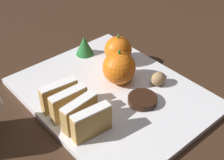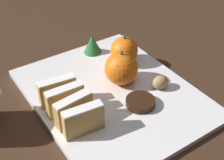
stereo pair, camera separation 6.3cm
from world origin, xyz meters
name	(u,v)px [view 1 (the left image)]	position (x,y,z in m)	size (l,w,h in m)	color
ground_plane	(112,96)	(0.00, 0.00, 0.00)	(6.00, 6.00, 0.00)	#382316
serving_platter	(112,94)	(0.00, 0.00, 0.01)	(0.31, 0.38, 0.01)	white
stollen_slice_front	(92,122)	(-0.10, -0.07, 0.04)	(0.07, 0.03, 0.06)	tan
stollen_slice_second	(80,113)	(-0.11, -0.03, 0.04)	(0.07, 0.03, 0.06)	tan
stollen_slice_third	(69,104)	(-0.11, 0.00, 0.04)	(0.07, 0.02, 0.06)	tan
stollen_slice_fourth	(59,95)	(-0.11, 0.03, 0.04)	(0.07, 0.03, 0.06)	tan
orange_near	(118,50)	(0.08, 0.08, 0.04)	(0.06, 0.06, 0.07)	orange
orange_far	(119,68)	(0.03, 0.02, 0.05)	(0.07, 0.07, 0.08)	orange
walnut	(158,79)	(0.09, -0.05, 0.03)	(0.03, 0.03, 0.03)	#9E7A51
chocolate_cookie	(143,100)	(0.02, -0.06, 0.02)	(0.06, 0.06, 0.01)	black
evergreen_sprig	(84,45)	(0.05, 0.15, 0.04)	(0.04, 0.04, 0.05)	#23662D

